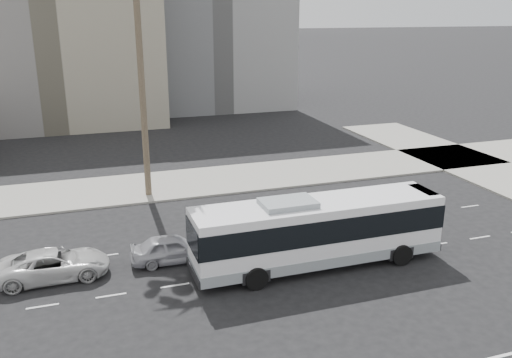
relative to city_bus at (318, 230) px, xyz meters
name	(u,v)px	position (x,y,z in m)	size (l,w,h in m)	color
ground	(290,268)	(-1.47, 0.11, -1.98)	(700.00, 700.00, 0.00)	black
sidewalk_north	(215,180)	(-1.47, 15.61, -1.90)	(120.00, 7.00, 0.15)	gray
midrise_beige_west	(50,44)	(-13.47, 45.11, 7.02)	(24.00, 18.00, 18.00)	gray
midrise_gray_center	(204,8)	(6.53, 52.11, 11.02)	(20.00, 20.00, 26.00)	slate
city_bus	(318,230)	(0.00, 0.00, 0.00)	(13.12, 3.22, 3.77)	white
car_a	(172,248)	(-7.08, 2.78, -1.24)	(4.34, 1.75, 1.48)	#AAABB2
car_b	(54,264)	(-12.95, 2.80, -1.24)	(5.29, 2.44, 1.47)	silver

